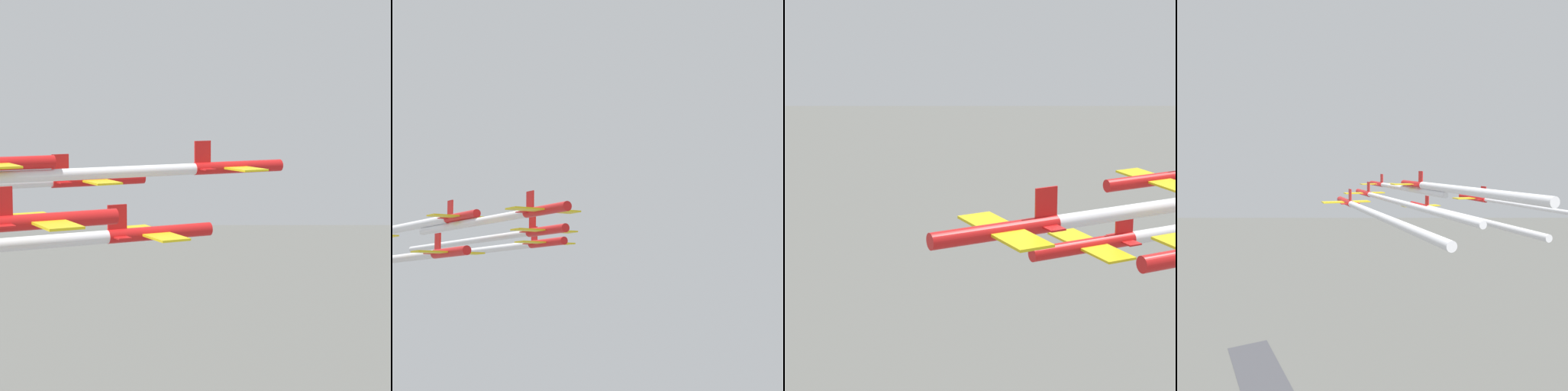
# 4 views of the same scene
# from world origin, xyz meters

# --- Properties ---
(jet_0) EXTENTS (9.67, 9.32, 3.24)m
(jet_0) POSITION_xyz_m (12.16, -36.30, 137.03)
(jet_0) COLOR red
(jet_1) EXTENTS (9.67, 9.32, 3.24)m
(jet_1) POSITION_xyz_m (22.33, -45.47, 135.71)
(jet_1) COLOR red
(jet_2) EXTENTS (9.67, 9.32, 3.24)m
(jet_2) POSITION_xyz_m (25.11, -31.86, 132.35)
(jet_2) COLOR red
(jet_3) EXTENTS (9.67, 9.32, 3.24)m
(jet_3) POSITION_xyz_m (32.51, -54.63, 135.05)
(jet_3) COLOR red
(jet_4) EXTENTS (9.67, 9.32, 3.24)m
(jet_4) POSITION_xyz_m (35.28, -41.02, 138.21)
(jet_4) COLOR red
(smoke_trail_0) EXTENTS (32.38, 7.62, 1.07)m
(smoke_trail_0) POSITION_xyz_m (32.59, -40.47, 136.98)
(smoke_trail_0) COLOR white
(smoke_trail_1) EXTENTS (42.04, 9.45, 0.93)m
(smoke_trail_1) POSITION_xyz_m (47.60, -50.62, 135.66)
(smoke_trail_1) COLOR white
(smoke_trail_3) EXTENTS (36.25, 8.40, 1.06)m
(smoke_trail_3) POSITION_xyz_m (54.86, -59.19, 135.00)
(smoke_trail_3) COLOR white
(smoke_trail_4) EXTENTS (33.09, 7.98, 1.31)m
(smoke_trail_4) POSITION_xyz_m (56.04, -45.26, 138.16)
(smoke_trail_4) COLOR white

